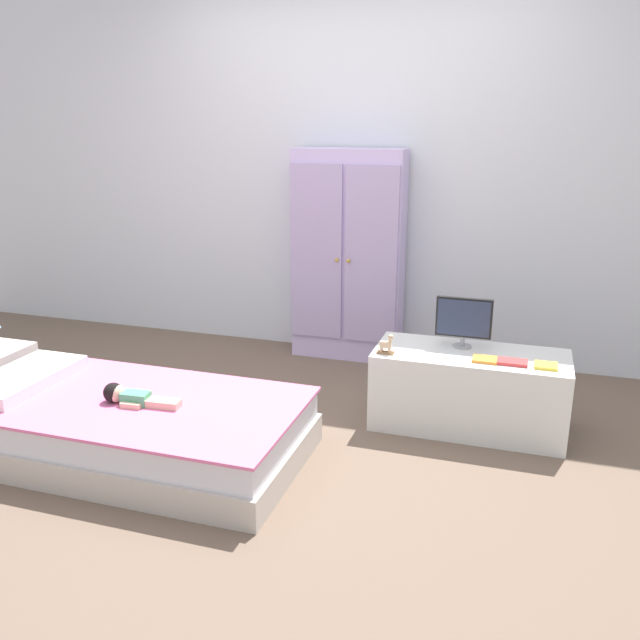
{
  "coord_description": "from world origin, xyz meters",
  "views": [
    {
      "loc": [
        1.15,
        -2.85,
        1.61
      ],
      "look_at": [
        0.14,
        0.31,
        0.6
      ],
      "focal_mm": 37.15,
      "sensor_mm": 36.0,
      "label": 1
    }
  ],
  "objects_px": {
    "wardrobe": "(348,256)",
    "tv_monitor": "(464,319)",
    "bed": "(134,427)",
    "doll": "(127,396)",
    "book_yellow": "(546,366)",
    "book_red": "(512,362)",
    "book_orange": "(485,359)",
    "tv_stand": "(469,390)",
    "rocking_horse_toy": "(387,345)"
  },
  "relations": [
    {
      "from": "book_yellow",
      "to": "book_orange",
      "type": "bearing_deg",
      "value": 180.0
    },
    {
      "from": "wardrobe",
      "to": "tv_stand",
      "type": "distance_m",
      "value": 1.37
    },
    {
      "from": "tv_stand",
      "to": "book_yellow",
      "type": "relative_size",
      "value": 9.17
    },
    {
      "from": "tv_monitor",
      "to": "book_orange",
      "type": "relative_size",
      "value": 2.41
    },
    {
      "from": "bed",
      "to": "book_orange",
      "type": "xyz_separation_m",
      "value": [
        1.62,
        0.73,
        0.29
      ]
    },
    {
      "from": "book_yellow",
      "to": "tv_monitor",
      "type": "bearing_deg",
      "value": 157.74
    },
    {
      "from": "tv_monitor",
      "to": "book_yellow",
      "type": "bearing_deg",
      "value": -22.26
    },
    {
      "from": "wardrobe",
      "to": "tv_monitor",
      "type": "xyz_separation_m",
      "value": [
        0.87,
        -0.81,
        -0.13
      ]
    },
    {
      "from": "tv_stand",
      "to": "book_yellow",
      "type": "height_order",
      "value": "book_yellow"
    },
    {
      "from": "rocking_horse_toy",
      "to": "book_orange",
      "type": "relative_size",
      "value": 0.89
    },
    {
      "from": "book_yellow",
      "to": "tv_stand",
      "type": "bearing_deg",
      "value": 164.89
    },
    {
      "from": "tv_monitor",
      "to": "book_orange",
      "type": "xyz_separation_m",
      "value": [
        0.13,
        -0.18,
        -0.15
      ]
    },
    {
      "from": "doll",
      "to": "book_yellow",
      "type": "xyz_separation_m",
      "value": [
        1.91,
        0.77,
        0.1
      ]
    },
    {
      "from": "doll",
      "to": "book_yellow",
      "type": "distance_m",
      "value": 2.06
    },
    {
      "from": "book_yellow",
      "to": "bed",
      "type": "bearing_deg",
      "value": -159.24
    },
    {
      "from": "tv_monitor",
      "to": "bed",
      "type": "bearing_deg",
      "value": -148.68
    },
    {
      "from": "doll",
      "to": "tv_monitor",
      "type": "bearing_deg",
      "value": 32.63
    },
    {
      "from": "tv_stand",
      "to": "book_red",
      "type": "height_order",
      "value": "book_red"
    },
    {
      "from": "wardrobe",
      "to": "book_orange",
      "type": "xyz_separation_m",
      "value": [
        1.0,
        -0.98,
        -0.28
      ]
    },
    {
      "from": "rocking_horse_toy",
      "to": "book_red",
      "type": "height_order",
      "value": "rocking_horse_toy"
    },
    {
      "from": "bed",
      "to": "doll",
      "type": "relative_size",
      "value": 4.27
    },
    {
      "from": "tv_stand",
      "to": "book_orange",
      "type": "distance_m",
      "value": 0.25
    },
    {
      "from": "wardrobe",
      "to": "doll",
      "type": "bearing_deg",
      "value": -109.17
    },
    {
      "from": "doll",
      "to": "book_red",
      "type": "bearing_deg",
      "value": 23.76
    },
    {
      "from": "wardrobe",
      "to": "book_red",
      "type": "relative_size",
      "value": 9.51
    },
    {
      "from": "rocking_horse_toy",
      "to": "book_red",
      "type": "distance_m",
      "value": 0.64
    },
    {
      "from": "wardrobe",
      "to": "tv_stand",
      "type": "bearing_deg",
      "value": -43.69
    },
    {
      "from": "tv_monitor",
      "to": "rocking_horse_toy",
      "type": "distance_m",
      "value": 0.44
    },
    {
      "from": "bed",
      "to": "tv_stand",
      "type": "relative_size",
      "value": 1.66
    },
    {
      "from": "bed",
      "to": "wardrobe",
      "type": "height_order",
      "value": "wardrobe"
    },
    {
      "from": "doll",
      "to": "book_orange",
      "type": "relative_size",
      "value": 3.19
    },
    {
      "from": "tv_monitor",
      "to": "book_orange",
      "type": "bearing_deg",
      "value": -52.71
    },
    {
      "from": "bed",
      "to": "tv_stand",
      "type": "distance_m",
      "value": 1.75
    },
    {
      "from": "tv_monitor",
      "to": "book_yellow",
      "type": "xyz_separation_m",
      "value": [
        0.43,
        -0.18,
        -0.15
      ]
    },
    {
      "from": "tv_monitor",
      "to": "rocking_horse_toy",
      "type": "xyz_separation_m",
      "value": [
        -0.37,
        -0.23,
        -0.11
      ]
    },
    {
      "from": "bed",
      "to": "book_orange",
      "type": "distance_m",
      "value": 1.8
    },
    {
      "from": "book_red",
      "to": "bed",
      "type": "bearing_deg",
      "value": -157.5
    },
    {
      "from": "doll",
      "to": "tv_stand",
      "type": "bearing_deg",
      "value": 29.53
    },
    {
      "from": "wardrobe",
      "to": "book_orange",
      "type": "relative_size",
      "value": 11.57
    },
    {
      "from": "wardrobe",
      "to": "tv_monitor",
      "type": "distance_m",
      "value": 1.19
    },
    {
      "from": "tv_stand",
      "to": "book_yellow",
      "type": "bearing_deg",
      "value": -15.11
    },
    {
      "from": "bed",
      "to": "book_yellow",
      "type": "bearing_deg",
      "value": 20.76
    },
    {
      "from": "bed",
      "to": "rocking_horse_toy",
      "type": "xyz_separation_m",
      "value": [
        1.12,
        0.68,
        0.33
      ]
    },
    {
      "from": "doll",
      "to": "tv_stand",
      "type": "xyz_separation_m",
      "value": [
        1.53,
        0.87,
        -0.12
      ]
    },
    {
      "from": "wardrobe",
      "to": "bed",
      "type": "bearing_deg",
      "value": -109.84
    },
    {
      "from": "rocking_horse_toy",
      "to": "bed",
      "type": "bearing_deg",
      "value": -148.8
    },
    {
      "from": "book_red",
      "to": "book_yellow",
      "type": "relative_size",
      "value": 1.36
    },
    {
      "from": "tv_monitor",
      "to": "book_red",
      "type": "relative_size",
      "value": 1.98
    },
    {
      "from": "book_orange",
      "to": "book_red",
      "type": "distance_m",
      "value": 0.14
    },
    {
      "from": "tv_stand",
      "to": "tv_monitor",
      "type": "relative_size",
      "value": 3.41
    }
  ]
}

